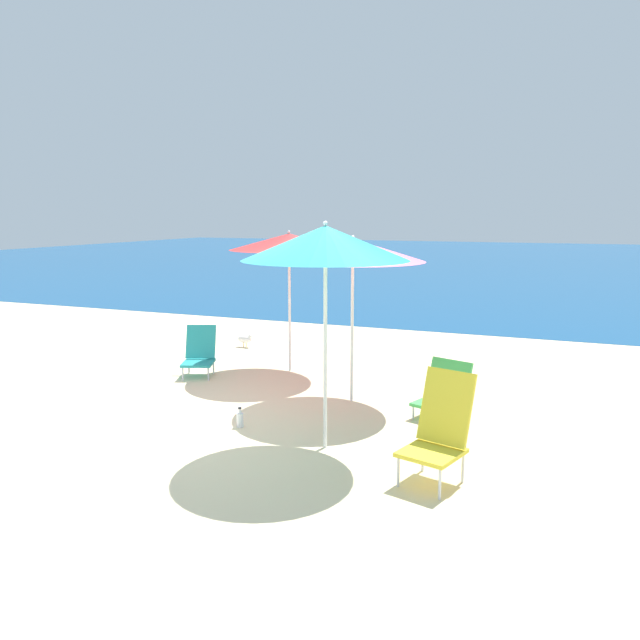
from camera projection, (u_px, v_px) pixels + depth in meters
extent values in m
plane|color=beige|center=(219.00, 429.00, 6.59)|extent=(60.00, 60.00, 0.00)
cube|color=navy|center=(497.00, 260.00, 30.64)|extent=(60.00, 40.00, 0.01)
cylinder|color=white|center=(352.00, 332.00, 7.44)|extent=(0.04, 0.04, 1.69)
cone|color=pink|center=(353.00, 250.00, 7.27)|extent=(1.71, 1.71, 0.26)
sphere|color=white|center=(353.00, 237.00, 7.25)|extent=(0.04, 0.04, 0.04)
cylinder|color=white|center=(290.00, 311.00, 8.88)|extent=(0.04, 0.04, 1.75)
cone|color=red|center=(289.00, 242.00, 8.71)|extent=(1.68, 1.68, 0.23)
sphere|color=white|center=(289.00, 232.00, 8.69)|extent=(0.04, 0.04, 0.04)
cylinder|color=white|center=(325.00, 356.00, 5.91)|extent=(0.04, 0.04, 1.82)
cone|color=teal|center=(325.00, 243.00, 5.73)|extent=(1.57, 1.57, 0.32)
sphere|color=white|center=(325.00, 223.00, 5.70)|extent=(0.04, 0.04, 0.04)
cylinder|color=silver|center=(183.00, 374.00, 8.49)|extent=(0.02, 0.02, 0.18)
cylinder|color=silver|center=(208.00, 374.00, 8.48)|extent=(0.02, 0.02, 0.18)
cylinder|color=silver|center=(189.00, 367.00, 8.86)|extent=(0.02, 0.02, 0.18)
cylinder|color=silver|center=(214.00, 367.00, 8.86)|extent=(0.02, 0.02, 0.18)
cube|color=teal|center=(198.00, 363.00, 8.65)|extent=(0.55, 0.57, 0.04)
cube|color=teal|center=(201.00, 341.00, 8.83)|extent=(0.46, 0.35, 0.46)
cylinder|color=silver|center=(398.00, 472.00, 5.17)|extent=(0.02, 0.02, 0.26)
cylinder|color=silver|center=(440.00, 484.00, 4.93)|extent=(0.02, 0.02, 0.26)
cylinder|color=silver|center=(423.00, 457.00, 5.49)|extent=(0.02, 0.02, 0.26)
cylinder|color=silver|center=(463.00, 468.00, 5.25)|extent=(0.02, 0.02, 0.26)
cube|color=yellow|center=(431.00, 453.00, 5.18)|extent=(0.57, 0.59, 0.04)
cube|color=yellow|center=(446.00, 407.00, 5.31)|extent=(0.49, 0.33, 0.62)
cylinder|color=silver|center=(413.00, 413.00, 6.88)|extent=(0.02, 0.02, 0.15)
cylinder|color=silver|center=(447.00, 421.00, 6.60)|extent=(0.02, 0.02, 0.15)
cylinder|color=silver|center=(430.00, 405.00, 7.14)|extent=(0.02, 0.02, 0.15)
cylinder|color=silver|center=(463.00, 413.00, 6.86)|extent=(0.02, 0.02, 0.15)
cube|color=#47B756|center=(439.00, 405.00, 6.86)|extent=(0.61, 0.56, 0.04)
cube|color=#47B756|center=(449.00, 380.00, 6.97)|extent=(0.53, 0.33, 0.44)
cube|color=orange|center=(445.00, 380.00, 7.91)|extent=(0.29, 0.20, 0.31)
cube|color=orange|center=(443.00, 387.00, 7.82)|extent=(0.20, 0.03, 0.14)
cylinder|color=silver|center=(240.00, 420.00, 6.63)|extent=(0.07, 0.07, 0.15)
cylinder|color=silver|center=(240.00, 411.00, 6.61)|extent=(0.03, 0.03, 0.05)
cylinder|color=black|center=(240.00, 408.00, 6.61)|extent=(0.04, 0.04, 0.02)
cylinder|color=gold|center=(244.00, 345.00, 10.64)|extent=(0.01, 0.01, 0.07)
cylinder|color=gold|center=(246.00, 345.00, 10.62)|extent=(0.01, 0.01, 0.07)
ellipsoid|color=white|center=(245.00, 339.00, 10.61)|extent=(0.26, 0.11, 0.13)
sphere|color=white|center=(250.00, 336.00, 10.56)|extent=(0.07, 0.07, 0.07)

